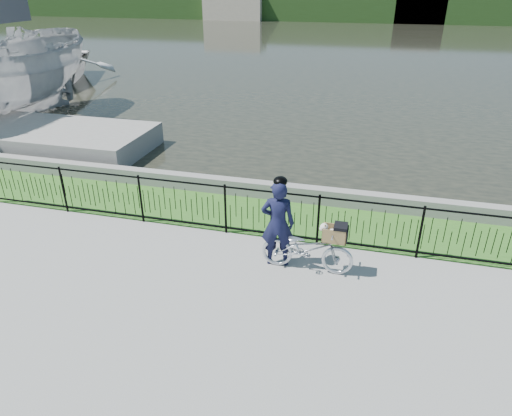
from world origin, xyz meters
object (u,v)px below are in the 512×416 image
(bicycle_rig, at_px, (308,248))
(boat_near, at_px, (2,75))
(dock, at_px, (7,134))
(boat_far, at_px, (30,68))
(cyclist, at_px, (278,223))

(bicycle_rig, bearing_deg, boat_near, 151.45)
(dock, xyz_separation_m, bicycle_rig, (10.94, -4.86, 0.12))
(bicycle_rig, distance_m, boat_far, 20.68)
(boat_near, height_order, boat_far, boat_near)
(dock, height_order, boat_near, boat_near)
(dock, relative_size, cyclist, 5.50)
(boat_near, bearing_deg, boat_far, 122.49)
(cyclist, xyz_separation_m, boat_far, (-15.60, 12.77, 0.07))
(boat_far, bearing_deg, cyclist, -39.30)
(bicycle_rig, xyz_separation_m, cyclist, (-0.61, 0.07, 0.43))
(boat_far, bearing_deg, boat_near, -57.51)
(dock, bearing_deg, boat_far, 123.40)
(dock, xyz_separation_m, cyclist, (10.34, -4.79, 0.55))
(dock, distance_m, boat_near, 2.74)
(boat_near, bearing_deg, bicycle_rig, -28.55)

